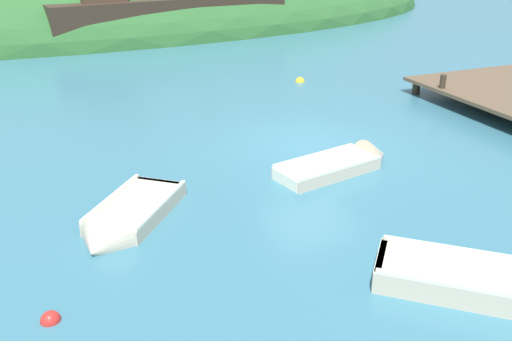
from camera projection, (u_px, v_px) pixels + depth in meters
The scene contains 8 objects.
ground_plane at pixel (311, 146), 15.07m from camera, with size 120.00×120.00×0.00m, color teal.
shore_hill at pixel (60, 16), 37.86m from camera, with size 55.92×27.76×9.27m, color #2D602D.
sailing_ship at pixel (165, 21), 30.04m from camera, with size 15.77×5.59×13.12m.
rowboat_far at pixel (124, 223), 10.90m from camera, with size 2.76×3.01×1.16m.
rowboat_center at pixel (344, 165), 13.58m from camera, with size 3.37×1.65×1.00m.
rowboat_portside at pixel (510, 290), 8.77m from camera, with size 3.60×3.36×1.12m.
buoy_red at pixel (51, 321), 8.31m from camera, with size 0.31×0.31×0.31m, color red.
buoy_yellow at pixel (300, 82), 21.45m from camera, with size 0.37×0.37×0.37m, color yellow.
Camera 1 is at (-6.83, -12.41, 5.41)m, focal length 38.50 mm.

